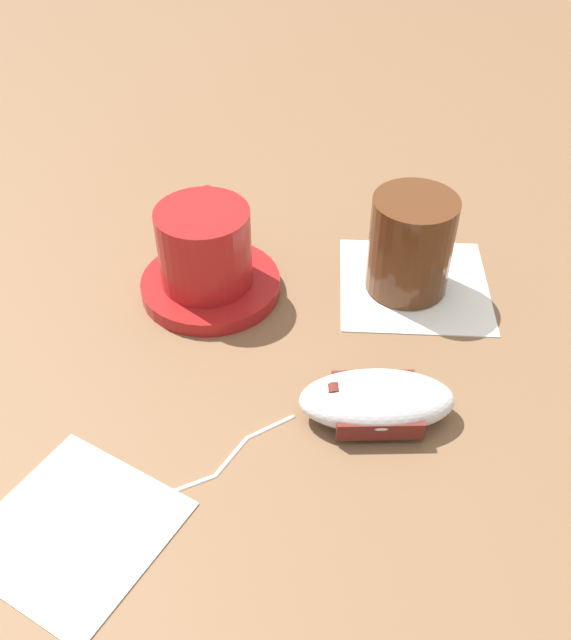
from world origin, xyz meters
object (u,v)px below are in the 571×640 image
Objects in this scene: computer_mouse at (377,400)px; coffee_cup at (205,245)px; saucer at (211,285)px; drinking_glass at (411,244)px.

coffee_cup is at bearing 134.75° from computer_mouse.
coffee_cup is at bearing 143.74° from saucer.
saucer is 0.18m from drinking_glass.
coffee_cup reaches higher than computer_mouse.
computer_mouse is (0.14, -0.14, -0.03)m from coffee_cup.
drinking_glass reaches higher than computer_mouse.
computer_mouse is at bearing -45.40° from saucer.
computer_mouse is at bearing -102.73° from drinking_glass.
drinking_glass is (0.17, 0.01, 0.04)m from saucer.
saucer is 0.04m from coffee_cup.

